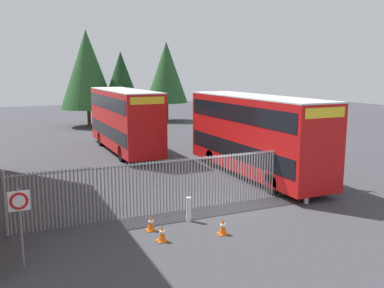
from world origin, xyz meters
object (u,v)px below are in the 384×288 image
traffic_cone_by_gate (223,227)px  double_decker_bus_behind_fence_left (124,118)px  double_decker_bus_near_gate (255,133)px  bollard_near_left (189,209)px  traffic_cone_mid_forecourt (151,223)px  speed_limit_sign_post (20,210)px  traffic_cone_near_kerb (162,233)px  bollard_center_front (306,193)px

traffic_cone_by_gate → double_decker_bus_behind_fence_left: bearing=86.6°
double_decker_bus_near_gate → bollard_near_left: size_ratio=11.38×
traffic_cone_mid_forecourt → speed_limit_sign_post: size_ratio=0.25×
traffic_cone_by_gate → speed_limit_sign_post: bearing=178.3°
double_decker_bus_near_gate → bollard_near_left: (-6.11, -4.96, -1.95)m
double_decker_bus_near_gate → traffic_cone_by_gate: size_ratio=18.32×
traffic_cone_near_kerb → bollard_near_left: bearing=41.3°
traffic_cone_mid_forecourt → traffic_cone_by_gate: bearing=-32.1°
traffic_cone_by_gate → traffic_cone_mid_forecourt: size_ratio=1.00×
double_decker_bus_near_gate → traffic_cone_mid_forecourt: double_decker_bus_near_gate is taller
double_decker_bus_near_gate → traffic_cone_by_gate: 8.94m
bollard_center_front → speed_limit_sign_post: bearing=-173.1°
traffic_cone_near_kerb → speed_limit_sign_post: (-4.41, -0.11, 1.49)m
double_decker_bus_near_gate → traffic_cone_near_kerb: double_decker_bus_near_gate is taller
double_decker_bus_near_gate → double_decker_bus_behind_fence_left: 11.00m
bollard_near_left → speed_limit_sign_post: size_ratio=0.40×
double_decker_bus_behind_fence_left → traffic_cone_near_kerb: double_decker_bus_behind_fence_left is taller
bollard_center_front → traffic_cone_near_kerb: 7.32m
traffic_cone_by_gate → traffic_cone_near_kerb: size_ratio=1.00×
bollard_center_front → speed_limit_sign_post: speed_limit_sign_post is taller
bollard_near_left → traffic_cone_by_gate: (0.57, -1.73, -0.19)m
speed_limit_sign_post → traffic_cone_near_kerb: bearing=1.4°
traffic_cone_mid_forecourt → traffic_cone_near_kerb: bearing=-88.2°
double_decker_bus_near_gate → double_decker_bus_behind_fence_left: size_ratio=1.00×
traffic_cone_by_gate → speed_limit_sign_post: 6.76m
double_decker_bus_behind_fence_left → bollard_near_left: double_decker_bus_behind_fence_left is taller
bollard_near_left → double_decker_bus_near_gate: bearing=39.0°
double_decker_bus_near_gate → bollard_center_front: (-0.53, -5.08, -1.95)m
traffic_cone_near_kerb → speed_limit_sign_post: size_ratio=0.25×
traffic_cone_mid_forecourt → traffic_cone_near_kerb: same height
double_decker_bus_behind_fence_left → bollard_near_left: bearing=-95.9°
traffic_cone_mid_forecourt → double_decker_bus_near_gate: bearing=34.3°
traffic_cone_near_kerb → double_decker_bus_behind_fence_left: bearing=79.1°
double_decker_bus_behind_fence_left → speed_limit_sign_post: double_decker_bus_behind_fence_left is taller
speed_limit_sign_post → bollard_near_left: bearing=14.3°
double_decker_bus_behind_fence_left → bollard_near_left: 15.17m
traffic_cone_mid_forecourt → traffic_cone_near_kerb: size_ratio=1.00×
double_decker_bus_behind_fence_left → traffic_cone_by_gate: 16.86m
double_decker_bus_behind_fence_left → traffic_cone_near_kerb: size_ratio=18.32×
traffic_cone_near_kerb → speed_limit_sign_post: 4.65m
traffic_cone_by_gate → speed_limit_sign_post: size_ratio=0.25×
double_decker_bus_behind_fence_left → bollard_center_front: 15.74m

